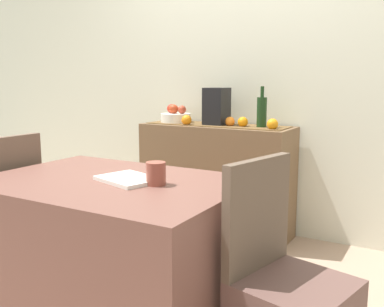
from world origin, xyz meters
The scene contains 17 objects.
ground_plane centered at (0.00, 0.00, -0.01)m, with size 6.40×6.40×0.02m, color tan.
room_wall_rear centered at (0.00, 1.18, 1.35)m, with size 6.40×0.06×2.70m, color silver.
sideboard_console centered at (-0.18, 0.92, 0.43)m, with size 1.18×0.42×0.86m, color brown.
table_runner centered at (-0.18, 0.92, 0.86)m, with size 1.11×0.32×0.01m, color brown.
fruit_bowl centered at (-0.55, 0.92, 0.90)m, with size 0.24×0.24×0.07m, color white.
apple_center centered at (-0.56, 0.90, 0.97)m, with size 0.07×0.07×0.07m, color #AE381B.
apple_left centered at (-0.49, 0.92, 0.97)m, with size 0.07×0.07×0.07m, color #AD3E28.
apple_upper centered at (-0.61, 0.95, 0.97)m, with size 0.07×0.07×0.07m, color red.
wine_bottle centered at (0.19, 0.92, 0.97)m, with size 0.07×0.07×0.30m.
coffee_maker centered at (-0.18, 0.92, 1.00)m, with size 0.16×0.18×0.29m, color black.
orange_loose_end centered at (-0.38, 0.81, 0.90)m, with size 0.08×0.08×0.08m, color orange.
orange_loose_near_bowl centered at (0.30, 0.83, 0.90)m, with size 0.08×0.08×0.08m, color orange.
orange_loose_mid centered at (0.05, 0.89, 0.90)m, with size 0.08×0.08×0.08m, color orange.
orange_loose_far centered at (-0.05, 0.89, 0.89)m, with size 0.07×0.07×0.07m, color orange.
dining_table centered at (0.01, -0.54, 0.37)m, with size 1.22×0.85×0.74m, color brown.
open_book centered at (0.09, -0.52, 0.75)m, with size 0.28×0.21×0.02m, color white.
coffee_cup centered at (0.24, -0.51, 0.79)m, with size 0.09×0.09×0.10m, color brown.
Camera 1 is at (1.33, -2.08, 1.20)m, focal length 41.01 mm.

